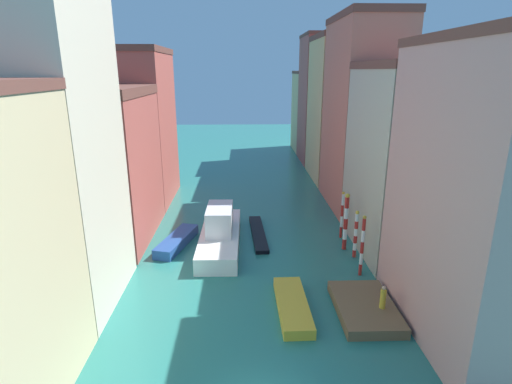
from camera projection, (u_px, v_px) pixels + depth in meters
ground_plane at (250, 220)px, 41.79m from camera, size 154.00×154.00×0.00m
building_left_1 at (51, 146)px, 24.34m from camera, size 6.43×8.93×20.95m
building_left_2 at (112, 165)px, 35.71m from camera, size 6.43×12.12×13.60m
building_left_3 at (141, 127)px, 46.14m from camera, size 6.43×10.98×17.32m
building_right_0 at (483, 196)px, 21.75m from camera, size 6.43×12.23×16.77m
building_right_1 at (400, 160)px, 33.26m from camera, size 6.43×11.51×15.61m
building_right_2 at (361, 115)px, 43.86m from camera, size 6.43×12.22×20.51m
building_right_3 at (336, 109)px, 55.73m from camera, size 6.43×11.65×19.50m
building_right_4 at (321, 100)px, 66.35m from camera, size 6.43×10.11×20.48m
building_right_5 at (311, 111)px, 76.49m from camera, size 6.43×9.51×14.80m
waterfront_dock at (365, 308)px, 25.75m from camera, size 3.63×5.79×0.67m
person_on_dock at (383, 298)px, 24.94m from camera, size 0.36×0.36×1.53m
mooring_pole_0 at (362, 245)px, 29.85m from camera, size 0.28×0.28×4.80m
mooring_pole_1 at (356, 234)px, 32.90m from camera, size 0.32×0.32×4.09m
mooring_pole_2 at (346, 221)px, 34.23m from camera, size 0.39×0.39×5.06m
mooring_pole_3 at (342, 214)px, 36.76m from camera, size 0.27×0.27×4.46m
vaporetto_white at (220, 233)px, 35.37m from camera, size 3.46×11.41×3.59m
gondola_black at (258, 233)px, 37.86m from camera, size 1.59×8.43×0.37m
motorboat_0 at (177, 241)px, 35.53m from camera, size 3.19×6.48×0.87m
motorboat_1 at (293, 306)px, 25.96m from camera, size 2.00×6.28×0.68m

